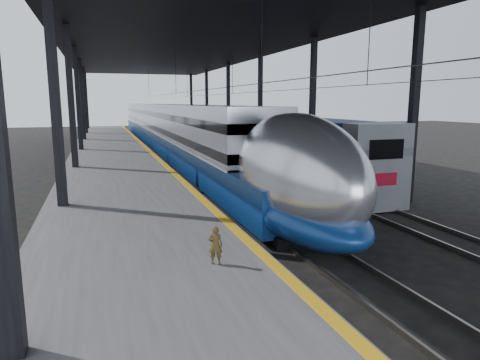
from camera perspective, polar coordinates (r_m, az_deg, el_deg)
name	(u,v)px	position (r m, az deg, el deg)	size (l,w,h in m)	color
ground	(258,260)	(13.29, 2.40, -10.56)	(160.00, 160.00, 0.00)	black
platform	(114,162)	(31.90, -16.49, 2.26)	(6.00, 80.00, 1.00)	#4C4C4F
yellow_strip	(153,154)	(32.04, -11.53, 3.42)	(0.30, 80.00, 0.01)	gold
rails	(221,163)	(33.17, -2.51, 2.24)	(6.52, 80.00, 0.16)	slate
canopy	(185,40)	(32.53, -7.28, 17.97)	(18.00, 75.00, 9.47)	black
tgv_train	(169,130)	(41.41, -9.40, 6.57)	(3.18, 65.20, 4.56)	silver
second_train	(216,130)	(43.89, -3.20, 6.66)	(2.80, 56.05, 3.86)	navy
child	(215,245)	(10.08, -3.29, -8.67)	(0.33, 0.22, 0.91)	#463517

